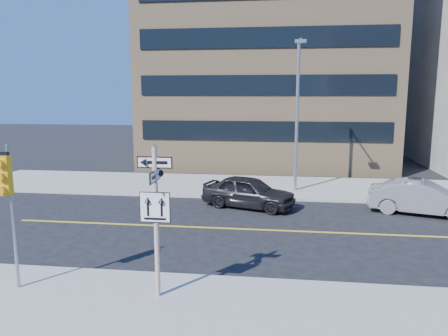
# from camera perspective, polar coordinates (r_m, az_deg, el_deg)

# --- Properties ---
(ground) EXTENTS (120.00, 120.00, 0.00)m
(ground) POSITION_cam_1_polar(r_m,az_deg,el_deg) (14.52, -5.80, -12.46)
(ground) COLOR black
(ground) RESTS_ON ground
(sign_pole) EXTENTS (0.92, 0.92, 4.06)m
(sign_pole) POSITION_cam_1_polar(r_m,az_deg,el_deg) (11.43, -8.89, -5.80)
(sign_pole) COLOR white
(sign_pole) RESTS_ON near_sidewalk
(traffic_signal) EXTENTS (0.32, 0.45, 4.00)m
(traffic_signal) POSITION_cam_1_polar(r_m,az_deg,el_deg) (12.87, -26.53, -2.26)
(traffic_signal) COLOR gray
(traffic_signal) RESTS_ON near_sidewalk
(parked_car_a) EXTENTS (3.17, 4.87, 1.54)m
(parked_car_a) POSITION_cam_1_polar(r_m,az_deg,el_deg) (21.13, 3.24, -3.13)
(parked_car_a) COLOR black
(parked_car_a) RESTS_ON ground
(parked_car_b) EXTENTS (2.93, 4.96, 1.54)m
(parked_car_b) POSITION_cam_1_polar(r_m,az_deg,el_deg) (21.88, 24.50, -3.56)
(parked_car_b) COLOR gray
(parked_car_b) RESTS_ON ground
(streetlight_a) EXTENTS (0.55, 2.25, 8.00)m
(streetlight_a) POSITION_cam_1_polar(r_m,az_deg,el_deg) (23.86, 9.57, 7.89)
(streetlight_a) COLOR gray
(streetlight_a) RESTS_ON far_sidewalk
(building_brick) EXTENTS (18.00, 18.00, 18.00)m
(building_brick) POSITION_cam_1_polar(r_m,az_deg,el_deg) (38.25, 5.89, 15.00)
(building_brick) COLOR tan
(building_brick) RESTS_ON ground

